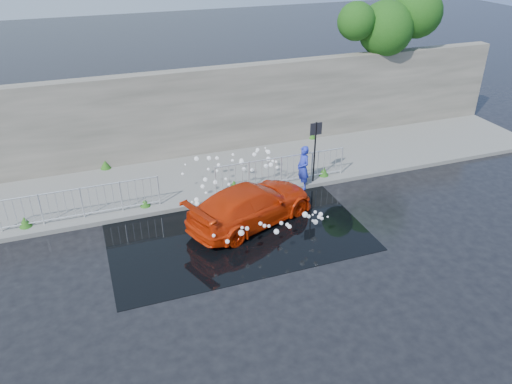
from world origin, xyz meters
TOP-DOWN VIEW (x-y plane):
  - ground at (0.00, 0.00)m, footprint 90.00×90.00m
  - pavement at (0.00, 5.00)m, footprint 30.00×4.00m
  - curb at (0.00, 3.00)m, footprint 30.00×0.25m
  - retaining_wall at (0.00, 7.20)m, footprint 30.00×0.60m
  - puddle at (0.50, 1.00)m, footprint 8.00×5.00m
  - sign_post at (4.20, 3.10)m, footprint 0.45×0.06m
  - tree at (9.86, 7.42)m, footprint 4.93×2.40m
  - railing_left at (-4.00, 3.35)m, footprint 5.05×0.05m
  - railing_right at (3.00, 3.35)m, footprint 5.05×0.05m
  - weeds at (-0.14, 4.39)m, footprint 12.17×3.93m
  - water_spray at (1.48, 2.50)m, footprint 3.55×5.60m
  - red_car at (1.17, 1.45)m, footprint 4.85×3.33m
  - person at (3.72, 3.00)m, footprint 0.44×0.63m

SIDE VIEW (x-z plane):
  - ground at x=0.00m, z-range 0.00..0.00m
  - puddle at x=0.50m, z-range 0.00..0.01m
  - pavement at x=0.00m, z-range 0.00..0.15m
  - curb at x=0.00m, z-range 0.00..0.16m
  - weeds at x=-0.14m, z-range 0.11..0.54m
  - red_car at x=1.17m, z-range 0.00..1.30m
  - railing_left at x=-4.00m, z-range 0.19..1.29m
  - railing_right at x=3.00m, z-range 0.19..1.29m
  - water_spray at x=1.48m, z-range 0.22..1.31m
  - person at x=3.72m, z-range 0.00..1.67m
  - sign_post at x=4.20m, z-range 0.47..2.97m
  - retaining_wall at x=0.00m, z-range 0.15..3.65m
  - tree at x=9.86m, z-range 1.68..7.99m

